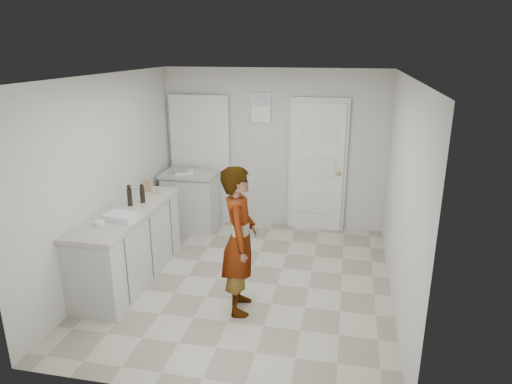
% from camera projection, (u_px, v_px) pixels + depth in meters
% --- Properties ---
extents(ground, '(4.00, 4.00, 0.00)m').
position_uv_depth(ground, '(246.00, 282.00, 5.70)').
color(ground, gray).
rests_on(ground, ground).
extents(room_shell, '(4.00, 4.00, 4.00)m').
position_uv_depth(room_shell, '(262.00, 164.00, 7.24)').
color(room_shell, '#B5B4AB').
rests_on(room_shell, ground).
extents(main_counter, '(0.64, 1.96, 0.93)m').
position_uv_depth(main_counter, '(129.00, 247.00, 5.66)').
color(main_counter, '#BBBBB7').
rests_on(main_counter, ground).
extents(side_counter, '(0.84, 0.61, 0.93)m').
position_uv_depth(side_counter, '(191.00, 203.00, 7.25)').
color(side_counter, '#BBBBB7').
rests_on(side_counter, ground).
extents(person, '(0.49, 0.66, 1.65)m').
position_uv_depth(person, '(240.00, 241.00, 4.88)').
color(person, silver).
rests_on(person, ground).
extents(cake_mix_box, '(0.10, 0.05, 0.17)m').
position_uv_depth(cake_mix_box, '(148.00, 186.00, 6.16)').
color(cake_mix_box, '#94674A').
rests_on(cake_mix_box, main_counter).
extents(spice_jar, '(0.05, 0.05, 0.07)m').
position_uv_depth(spice_jar, '(158.00, 191.00, 6.10)').
color(spice_jar, tan).
rests_on(spice_jar, main_counter).
extents(oil_cruet_a, '(0.06, 0.06, 0.25)m').
position_uv_depth(oil_cruet_a, '(142.00, 194.00, 5.72)').
color(oil_cruet_a, black).
rests_on(oil_cruet_a, main_counter).
extents(oil_cruet_b, '(0.06, 0.06, 0.27)m').
position_uv_depth(oil_cruet_b, '(130.00, 196.00, 5.60)').
color(oil_cruet_b, black).
rests_on(oil_cruet_b, main_counter).
extents(baking_dish, '(0.37, 0.28, 0.06)m').
position_uv_depth(baking_dish, '(120.00, 217.00, 5.21)').
color(baking_dish, silver).
rests_on(baking_dish, main_counter).
extents(egg_bowl, '(0.12, 0.12, 0.05)m').
position_uv_depth(egg_bowl, '(99.00, 223.00, 5.03)').
color(egg_bowl, silver).
rests_on(egg_bowl, main_counter).
extents(papers, '(0.39, 0.43, 0.01)m').
position_uv_depth(papers, '(184.00, 172.00, 7.13)').
color(papers, white).
rests_on(papers, side_counter).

